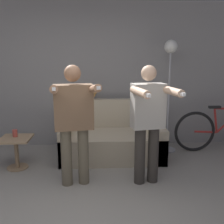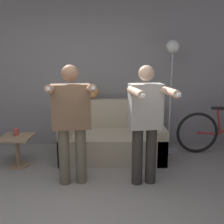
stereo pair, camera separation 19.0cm
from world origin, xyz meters
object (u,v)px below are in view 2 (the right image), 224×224
Objects in this scene: floor_lamp at (173,69)px; couch at (114,140)px; person_left at (72,117)px; cup at (17,132)px; cat at (88,94)px; person_right at (146,119)px; side_table at (18,145)px.

couch is at bearing -167.66° from floor_lamp.
cup is at bearing 137.01° from person_left.
couch is 1.53m from floor_lamp.
floor_lamp is at bearing 12.34° from couch.
cat is at bearing 141.74° from couch.
floor_lamp is 2.68m from cup.
floor_lamp reaches higher than cup.
cat is (0.08, 1.34, 0.09)m from person_left.
person_right reaches higher than cup.
couch is 0.91m from cat.
person_left is 1.19m from cup.
cup is (-0.02, 0.06, 0.19)m from side_table.
side_table is (-1.00, -0.78, -0.66)m from cat.
person_left reaches higher than side_table.
cup is at bearing -144.68° from cat.
couch is at bearing 14.40° from cup.
side_table is at bearing 138.91° from person_left.
floor_lamp is at bearing 14.90° from side_table.
person_right is 14.19× the size of cup.
person_left is 0.93m from person_right.
person_left is 2.00m from floor_lamp.
cup is (-1.02, -0.72, -0.47)m from cat.
person_right is 1.45m from floor_lamp.
cat is at bearing 174.66° from floor_lamp.
floor_lamp reaches higher than person_right.
couch reaches higher than cup.
person_left is 14.24× the size of cup.
side_table is 4.35× the size of cup.
person_right is at bearing -18.24° from cup.
person_right reaches higher than cat.
cat is at bearing 35.32° from cup.
person_left reaches higher than person_right.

